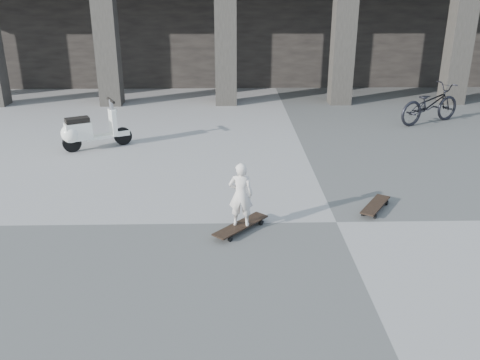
{
  "coord_description": "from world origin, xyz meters",
  "views": [
    {
      "loc": [
        -1.73,
        -7.31,
        3.61
      ],
      "look_at": [
        -1.55,
        0.24,
        0.65
      ],
      "focal_mm": 38.0,
      "sensor_mm": 36.0,
      "label": 1
    }
  ],
  "objects_px": {
    "longboard": "(241,226)",
    "skateboard_spare": "(375,205)",
    "bicycle": "(430,104)",
    "scooter": "(85,131)",
    "child": "(241,195)"
  },
  "relations": [
    {
      "from": "longboard",
      "to": "skateboard_spare",
      "type": "xyz_separation_m",
      "value": [
        2.29,
        0.71,
        0.0
      ]
    },
    {
      "from": "skateboard_spare",
      "to": "bicycle",
      "type": "relative_size",
      "value": 0.44
    },
    {
      "from": "bicycle",
      "to": "scooter",
      "type": "bearing_deg",
      "value": 77.25
    },
    {
      "from": "child",
      "to": "skateboard_spare",
      "type": "bearing_deg",
      "value": -156.76
    },
    {
      "from": "skateboard_spare",
      "to": "bicycle",
      "type": "xyz_separation_m",
      "value": [
        2.97,
        5.59,
        0.45
      ]
    },
    {
      "from": "scooter",
      "to": "bicycle",
      "type": "relative_size",
      "value": 0.73
    },
    {
      "from": "longboard",
      "to": "bicycle",
      "type": "relative_size",
      "value": 0.47
    },
    {
      "from": "longboard",
      "to": "child",
      "type": "xyz_separation_m",
      "value": [
        0.0,
        0.0,
        0.53
      ]
    },
    {
      "from": "longboard",
      "to": "child",
      "type": "bearing_deg",
      "value": 0.0
    },
    {
      "from": "longboard",
      "to": "skateboard_spare",
      "type": "height_order",
      "value": "skateboard_spare"
    },
    {
      "from": "skateboard_spare",
      "to": "child",
      "type": "relative_size",
      "value": 0.89
    },
    {
      "from": "child",
      "to": "scooter",
      "type": "xyz_separation_m",
      "value": [
        -3.44,
        4.14,
        -0.17
      ]
    },
    {
      "from": "skateboard_spare",
      "to": "scooter",
      "type": "xyz_separation_m",
      "value": [
        -5.73,
        3.43,
        0.36
      ]
    },
    {
      "from": "skateboard_spare",
      "to": "longboard",
      "type": "bearing_deg",
      "value": 140.54
    },
    {
      "from": "child",
      "to": "scooter",
      "type": "relative_size",
      "value": 0.69
    }
  ]
}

